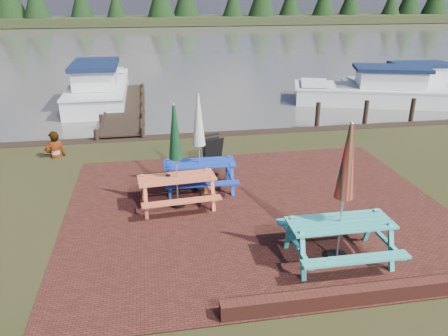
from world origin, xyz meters
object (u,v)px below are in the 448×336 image
chalkboard (212,152)px  picnic_table_red (177,172)px  picnic_table_blue (199,158)px  boat_far (407,86)px  boat_near (374,91)px  boat_jetty (99,89)px  picnic_table_teal (341,216)px  jetty (125,107)px  person (52,132)px

chalkboard → picnic_table_red: bearing=-138.1°
picnic_table_blue → boat_far: bearing=41.3°
boat_near → picnic_table_blue: bearing=150.7°
boat_jetty → chalkboard: bearing=-67.8°
chalkboard → picnic_table_teal: bearing=-93.1°
jetty → person: bearing=-108.3°
chalkboard → boat_near: size_ratio=0.13×
jetty → boat_far: bearing=4.2°
chalkboard → jetty: chalkboard is taller
person → boat_far: bearing=-174.3°
boat_far → person: size_ratio=3.62×
picnic_table_blue → boat_far: (11.89, 9.98, -0.53)m
chalkboard → person: 5.04m
boat_jetty → boat_far: size_ratio=1.25×
picnic_table_blue → jetty: size_ratio=0.28×
jetty → boat_far: boat_far is taller
picnic_table_teal → boat_far: picnic_table_teal is taller
boat_far → picnic_table_red: bearing=134.6°
boat_jetty → picnic_table_blue: bearing=-73.0°
picnic_table_teal → picnic_table_blue: bearing=121.5°
boat_near → chalkboard: bearing=147.1°
chalkboard → person: size_ratio=0.56×
boat_near → person: person is taller
picnic_table_red → boat_far: size_ratio=0.41×
picnic_table_red → boat_near: size_ratio=0.33×
picnic_table_blue → person: picnic_table_blue is taller
picnic_table_red → person: (-3.54, 4.02, -0.04)m
picnic_table_red → chalkboard: size_ratio=2.65×
jetty → boat_jetty: bearing=117.5°
jetty → boat_near: boat_near is taller
picnic_table_red → picnic_table_teal: bearing=-49.2°
boat_near → person: size_ratio=4.49×
picnic_table_blue → picnic_table_red: bearing=-126.0°
picnic_table_teal → picnic_table_red: 4.03m
boat_near → boat_jetty: bearing=96.7°
picnic_table_red → boat_jetty: (-2.92, 12.25, -0.43)m
person → boat_jetty: bearing=-111.6°
boat_jetty → boat_near: size_ratio=1.01×
picnic_table_blue → boat_far: 15.53m
picnic_table_teal → boat_jetty: picnic_table_teal is taller
boat_far → boat_jetty: bearing=88.5°
chalkboard → boat_near: bearing=18.4°
picnic_table_red → chalkboard: picnic_table_red is taller
picnic_table_teal → chalkboard: (-1.68, 5.18, -0.47)m
boat_jetty → person: size_ratio=4.52×
chalkboard → boat_jetty: (-4.12, 9.89, -0.03)m
jetty → boat_jetty: 2.80m
picnic_table_red → jetty: (-1.64, 9.78, -0.77)m
picnic_table_blue → jetty: picnic_table_blue is taller
boat_far → chalkboard: bearing=130.5°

